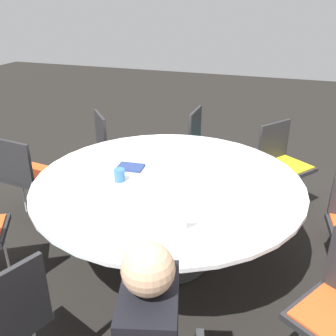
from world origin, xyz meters
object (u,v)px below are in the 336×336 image
object	(u,v)px
chair_3	(282,159)
laptop	(163,218)
chair_4	(206,141)
chair_6	(27,171)
coffee_cup	(119,175)
spiral_notebook	(130,167)
chair_8	(0,317)
chair_5	(113,143)

from	to	relation	value
chair_3	laptop	size ratio (longest dim) A/B	2.55
chair_4	laptop	distance (m)	2.07
chair_3	chair_6	size ratio (longest dim) A/B	1.00
chair_3	coffee_cup	world-z (taller)	chair_3
chair_6	spiral_notebook	xyz separation A→B (m)	(0.03, 1.07, 0.21)
laptop	coffee_cup	size ratio (longest dim) A/B	3.48
chair_3	chair_8	size ratio (longest dim) A/B	1.00
chair_6	chair_8	distance (m)	1.79
chair_3	chair_5	size ratio (longest dim) A/B	1.00
laptop	coffee_cup	bearing A→B (deg)	-58.53
chair_6	spiral_notebook	world-z (taller)	chair_6
chair_4	chair_8	xyz separation A→B (m)	(2.80, -0.41, 0.00)
chair_8	chair_4	bearing A→B (deg)	12.52
chair_5	chair_6	size ratio (longest dim) A/B	1.00
chair_6	laptop	xyz separation A→B (m)	(0.74, 1.60, 0.26)
chair_3	chair_8	world-z (taller)	same
chair_5	spiral_notebook	world-z (taller)	chair_5
spiral_notebook	chair_8	bearing A→B (deg)	-3.46
chair_5	spiral_notebook	bearing A→B (deg)	-6.95
chair_4	chair_8	bearing A→B (deg)	-7.12
chair_5	chair_6	xyz separation A→B (m)	(0.91, -0.44, 0.00)
spiral_notebook	coffee_cup	distance (m)	0.24
spiral_notebook	chair_4	bearing A→B (deg)	166.47
chair_3	chair_8	xyz separation A→B (m)	(2.56, -1.25, 0.00)
chair_8	laptop	world-z (taller)	laptop
chair_4	coffee_cup	world-z (taller)	chair_4
chair_4	coffee_cup	size ratio (longest dim) A/B	8.87
chair_5	chair_6	distance (m)	1.01
chair_3	laptop	distance (m)	1.93
chair_4	coffee_cup	bearing A→B (deg)	-9.84
chair_4	spiral_notebook	bearing A→B (deg)	-12.33
chair_8	chair_5	bearing A→B (deg)	33.55
chair_8	coffee_cup	world-z (taller)	chair_8
chair_6	chair_8	xyz separation A→B (m)	(1.49, 0.98, 0.00)
chair_8	laptop	size ratio (longest dim) A/B	2.55
chair_4	chair_5	distance (m)	1.03
chair_3	chair_6	distance (m)	2.47
chair_4	chair_5	size ratio (longest dim) A/B	1.00
chair_8	coffee_cup	size ratio (longest dim) A/B	8.87
laptop	spiral_notebook	distance (m)	0.89
chair_4	chair_3	bearing A→B (deg)	74.91
chair_5	laptop	size ratio (longest dim) A/B	2.55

